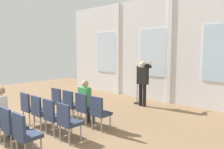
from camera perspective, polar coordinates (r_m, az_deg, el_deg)
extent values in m
cube|color=silver|center=(9.66, 10.66, 6.48)|extent=(10.37, 0.10, 4.41)
cube|color=silver|center=(11.31, -1.59, 5.85)|extent=(1.28, 0.04, 2.02)
cube|color=silver|center=(10.78, 1.48, 6.57)|extent=(0.20, 0.08, 4.41)
cube|color=silver|center=(9.60, 10.45, 5.66)|extent=(1.28, 0.04, 2.02)
cube|color=silver|center=(9.22, 14.68, 6.40)|extent=(0.20, 0.08, 4.41)
cube|color=silver|center=(8.48, 26.60, 5.00)|extent=(1.28, 0.04, 2.02)
cylinder|color=black|center=(8.66, 7.43, -5.25)|extent=(0.14, 0.14, 0.86)
cylinder|color=black|center=(8.56, 8.42, -5.40)|extent=(0.14, 0.14, 0.86)
cube|color=black|center=(8.49, 8.00, -0.33)|extent=(0.42, 0.22, 0.65)
cube|color=maroon|center=(8.58, 8.44, 0.26)|extent=(0.06, 0.01, 0.39)
sphere|color=beige|center=(8.46, 8.08, 2.77)|extent=(0.21, 0.21, 0.21)
cylinder|color=black|center=(8.68, 7.00, 0.52)|extent=(0.09, 0.28, 0.45)
cylinder|color=black|center=(8.49, 9.34, 2.04)|extent=(0.15, 0.36, 0.15)
cylinder|color=black|center=(8.63, 9.51, 2.43)|extent=(0.11, 0.34, 0.15)
sphere|color=beige|center=(8.90, 9.83, 3.18)|extent=(0.10, 0.10, 0.10)
cylinder|color=black|center=(9.07, 6.53, -7.41)|extent=(0.28, 0.28, 0.03)
cylinder|color=black|center=(8.92, 6.59, -2.79)|extent=(0.02, 0.02, 1.45)
sphere|color=#262626|center=(8.83, 6.66, 2.11)|extent=(0.07, 0.07, 0.07)
cylinder|color=#99999E|center=(7.50, -11.12, -8.98)|extent=(0.04, 0.04, 0.40)
cylinder|color=#99999E|center=(7.78, -12.72, -8.45)|extent=(0.04, 0.04, 0.40)
cylinder|color=#99999E|center=(7.31, -13.29, -9.44)|extent=(0.04, 0.04, 0.40)
cylinder|color=#99999E|center=(7.60, -14.85, -8.87)|extent=(0.04, 0.04, 0.40)
cube|color=#2D3851|center=(7.48, -13.04, -7.16)|extent=(0.46, 0.44, 0.08)
cube|color=#2D3851|center=(7.32, -14.32, -5.33)|extent=(0.46, 0.06, 0.46)
cylinder|color=#99999E|center=(7.02, -8.05, -9.98)|extent=(0.04, 0.04, 0.40)
cylinder|color=#99999E|center=(7.29, -9.88, -9.39)|extent=(0.04, 0.04, 0.40)
cylinder|color=#99999E|center=(6.82, -10.28, -10.52)|extent=(0.04, 0.04, 0.40)
cylinder|color=#99999E|center=(7.10, -12.08, -9.88)|extent=(0.04, 0.04, 0.40)
cube|color=#2D3851|center=(6.99, -10.11, -8.05)|extent=(0.46, 0.44, 0.08)
cube|color=#2D3851|center=(6.82, -11.43, -6.11)|extent=(0.46, 0.06, 0.46)
cylinder|color=#99999E|center=(6.58, -4.51, -11.08)|extent=(0.04, 0.04, 0.40)
cylinder|color=#99999E|center=(6.83, -6.62, -10.43)|extent=(0.04, 0.04, 0.40)
cylinder|color=#99999E|center=(6.36, -6.79, -11.72)|extent=(0.04, 0.04, 0.40)
cylinder|color=#99999E|center=(6.62, -8.87, -11.01)|extent=(0.04, 0.04, 0.40)
cube|color=#2D3851|center=(6.53, -6.73, -9.04)|extent=(0.46, 0.44, 0.08)
cube|color=#2D3851|center=(6.34, -8.07, -7.00)|extent=(0.46, 0.06, 0.46)
cylinder|color=#2D2D33|center=(6.77, -6.04, -10.41)|extent=(0.10, 0.10, 0.44)
cylinder|color=#2D2D33|center=(6.64, -4.99, -10.73)|extent=(0.10, 0.10, 0.44)
cube|color=#2D2D33|center=(6.55, -6.34, -8.44)|extent=(0.34, 0.36, 0.12)
cube|color=green|center=(6.40, -7.11, -5.76)|extent=(0.36, 0.20, 0.54)
sphere|color=tan|center=(6.35, -7.02, -2.38)|extent=(0.20, 0.20, 0.20)
cylinder|color=#99999E|center=(6.16, -0.45, -12.29)|extent=(0.04, 0.04, 0.40)
cylinder|color=#99999E|center=(6.40, -2.87, -11.58)|extent=(0.04, 0.04, 0.40)
cylinder|color=#99999E|center=(5.93, -2.74, -13.05)|extent=(0.04, 0.04, 0.40)
cylinder|color=#99999E|center=(6.17, -5.16, -12.27)|extent=(0.04, 0.04, 0.40)
cube|color=#2D3851|center=(6.09, -2.82, -10.15)|extent=(0.46, 0.44, 0.08)
cube|color=#2D3851|center=(5.89, -4.16, -8.00)|extent=(0.46, 0.06, 0.46)
cylinder|color=#99999E|center=(6.95, -18.15, -10.41)|extent=(0.04, 0.04, 0.40)
cylinder|color=#99999E|center=(7.26, -19.57, -9.75)|extent=(0.04, 0.04, 0.40)
cylinder|color=#99999E|center=(6.80, -20.68, -10.88)|extent=(0.04, 0.04, 0.40)
cylinder|color=#99999E|center=(7.11, -22.03, -10.18)|extent=(0.04, 0.04, 0.40)
cube|color=#2D3851|center=(6.97, -20.19, -8.41)|extent=(0.46, 0.44, 0.08)
cube|color=#2D3851|center=(6.82, -21.70, -6.45)|extent=(0.46, 0.06, 0.46)
cylinder|color=#99999E|center=(6.44, -15.35, -11.67)|extent=(0.04, 0.04, 0.40)
cylinder|color=#99999E|center=(6.74, -17.02, -10.92)|extent=(0.04, 0.04, 0.40)
cylinder|color=#99999E|center=(6.28, -18.03, -12.24)|extent=(0.04, 0.04, 0.40)
cylinder|color=#99999E|center=(6.58, -19.62, -11.43)|extent=(0.04, 0.04, 0.40)
cube|color=#2D3851|center=(6.44, -17.58, -9.52)|extent=(0.46, 0.44, 0.08)
cube|color=#2D3851|center=(6.28, -19.17, -7.43)|extent=(0.46, 0.06, 0.46)
cylinder|color=#99999E|center=(5.95, -12.05, -13.11)|extent=(0.04, 0.04, 0.40)
cylinder|color=#99999E|center=(6.23, -14.03, -12.26)|extent=(0.04, 0.04, 0.40)
cylinder|color=#99999E|center=(5.77, -14.87, -13.81)|extent=(0.04, 0.04, 0.40)
cylinder|color=#99999E|center=(6.06, -16.77, -12.88)|extent=(0.04, 0.04, 0.40)
cube|color=#2D3851|center=(5.93, -14.50, -10.81)|extent=(0.46, 0.44, 0.08)
cube|color=#2D3851|center=(5.75, -16.17, -8.58)|extent=(0.46, 0.06, 0.46)
cylinder|color=#99999E|center=(5.48, -8.12, -14.75)|extent=(0.04, 0.04, 0.40)
cylinder|color=#99999E|center=(5.75, -10.48, -13.78)|extent=(0.04, 0.04, 0.40)
cylinder|color=#99999E|center=(5.29, -11.07, -15.62)|extent=(0.04, 0.04, 0.40)
cylinder|color=#99999E|center=(5.56, -13.36, -14.54)|extent=(0.04, 0.04, 0.40)
cube|color=#2D3851|center=(5.44, -10.81, -12.30)|extent=(0.46, 0.44, 0.08)
cube|color=#2D3851|center=(5.25, -12.56, -9.93)|extent=(0.46, 0.06, 0.46)
cylinder|color=#99999E|center=(6.53, -26.29, -11.86)|extent=(0.04, 0.04, 0.40)
cylinder|color=#99999E|center=(5.98, -24.04, -13.42)|extent=(0.04, 0.04, 0.40)
cylinder|color=#99999E|center=(6.30, -25.39, -12.48)|extent=(0.04, 0.04, 0.40)
cylinder|color=#99999E|center=(5.87, -27.17, -13.97)|extent=(0.04, 0.04, 0.40)
cube|color=#2D3851|center=(6.01, -26.36, -11.04)|extent=(0.46, 0.44, 0.08)
cylinder|color=#2D2D33|center=(6.22, -24.99, -12.52)|extent=(0.10, 0.10, 0.44)
cylinder|color=#2D2D33|center=(6.06, -24.31, -12.98)|extent=(0.10, 0.10, 0.44)
cube|color=#2D2D33|center=(6.01, -25.85, -10.41)|extent=(0.34, 0.36, 0.12)
cube|color=silver|center=(5.89, -27.01, -7.46)|extent=(0.36, 0.20, 0.54)
sphere|color=#8C6647|center=(5.82, -27.02, -3.77)|extent=(0.20, 0.20, 0.20)
cylinder|color=#99999E|center=(5.45, -21.31, -15.27)|extent=(0.04, 0.04, 0.40)
cylinder|color=#99999E|center=(5.76, -22.96, -14.16)|extent=(0.04, 0.04, 0.40)
cylinder|color=#99999E|center=(5.32, -24.71, -15.96)|extent=(0.04, 0.04, 0.40)
cylinder|color=#99999E|center=(5.64, -26.20, -14.76)|extent=(0.04, 0.04, 0.40)
cube|color=#2D3851|center=(5.46, -23.91, -12.67)|extent=(0.46, 0.44, 0.08)
cube|color=#2D3851|center=(5.31, -25.95, -10.25)|extent=(0.46, 0.06, 0.46)
cylinder|color=#99999E|center=(4.94, -17.93, -17.46)|extent=(0.04, 0.04, 0.40)
cylinder|color=#99999E|center=(5.23, -19.98, -16.14)|extent=(0.04, 0.04, 0.40)
cylinder|color=#99999E|center=(5.10, -23.51, -16.91)|extent=(0.04, 0.04, 0.40)
cube|color=#2D3851|center=(4.93, -20.88, -14.63)|extent=(0.46, 0.44, 0.08)
cube|color=#2D3851|center=(4.76, -23.10, -12.02)|extent=(0.46, 0.06, 0.46)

